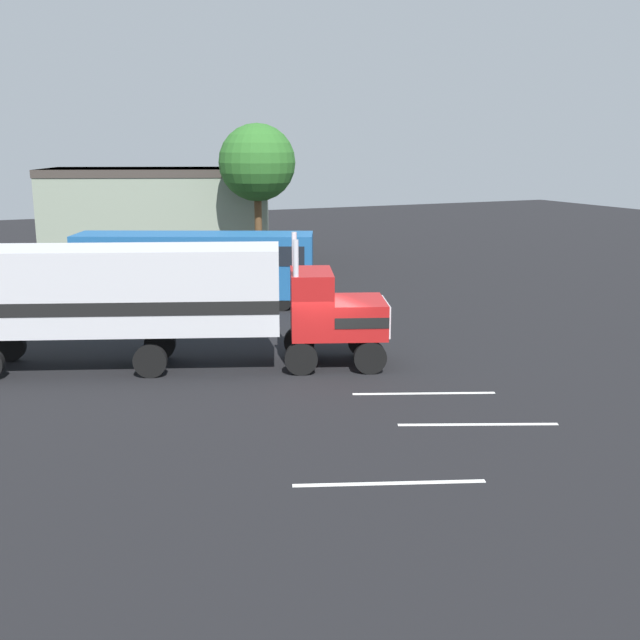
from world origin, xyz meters
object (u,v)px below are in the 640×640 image
(parked_bus, at_px, (195,262))
(tree_center, at_px, (257,163))
(person_bystander, at_px, (152,325))
(semi_truck, at_px, (156,295))

(parked_bus, bearing_deg, tree_center, 53.89)
(person_bystander, xyz_separation_m, tree_center, (9.90, 15.52, 5.45))
(tree_center, bearing_deg, parked_bus, -126.11)
(person_bystander, xyz_separation_m, parked_bus, (3.62, 6.91, 1.17))
(person_bystander, bearing_deg, tree_center, 57.48)
(person_bystander, bearing_deg, semi_truck, -97.40)
(semi_truck, height_order, tree_center, tree_center)
(parked_bus, bearing_deg, person_bystander, -117.61)
(parked_bus, height_order, tree_center, tree_center)
(semi_truck, bearing_deg, person_bystander, 82.60)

